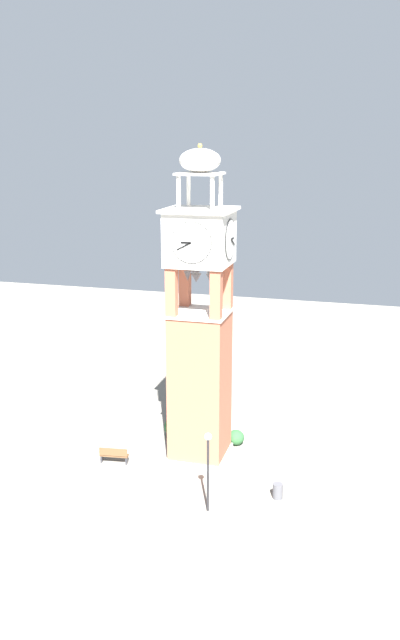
# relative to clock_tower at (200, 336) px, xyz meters

# --- Properties ---
(ground) EXTENTS (80.00, 80.00, 0.00)m
(ground) POSITION_rel_clock_tower_xyz_m (-0.00, 0.00, -7.22)
(ground) COLOR gray
(clock_tower) EXTENTS (3.56, 3.56, 17.37)m
(clock_tower) POSITION_rel_clock_tower_xyz_m (0.00, 0.00, 0.00)
(clock_tower) COLOR #AD5B42
(clock_tower) RESTS_ON ground
(park_bench) EXTENTS (0.63, 1.64, 0.95)m
(park_bench) POSITION_rel_clock_tower_xyz_m (1.99, -4.45, -6.74)
(park_bench) COLOR brown
(park_bench) RESTS_ON ground
(lamp_post) EXTENTS (0.36, 0.36, 4.12)m
(lamp_post) POSITION_rel_clock_tower_xyz_m (5.35, 1.90, -4.39)
(lamp_post) COLOR black
(lamp_post) RESTS_ON ground
(trash_bin) EXTENTS (0.52, 0.52, 0.80)m
(trash_bin) POSITION_rel_clock_tower_xyz_m (3.26, 5.00, -6.82)
(trash_bin) COLOR #4C4C51
(trash_bin) RESTS_ON ground
(shrub_near_entry) EXTENTS (1.05, 1.05, 1.09)m
(shrub_near_entry) POSITION_rel_clock_tower_xyz_m (-2.40, -2.41, -6.68)
(shrub_near_entry) COLOR #28562D
(shrub_near_entry) RESTS_ON ground
(shrub_left_of_tower) EXTENTS (1.00, 1.00, 0.90)m
(shrub_left_of_tower) POSITION_rel_clock_tower_xyz_m (-2.14, 1.62, -6.77)
(shrub_left_of_tower) COLOR #28562D
(shrub_left_of_tower) RESTS_ON ground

